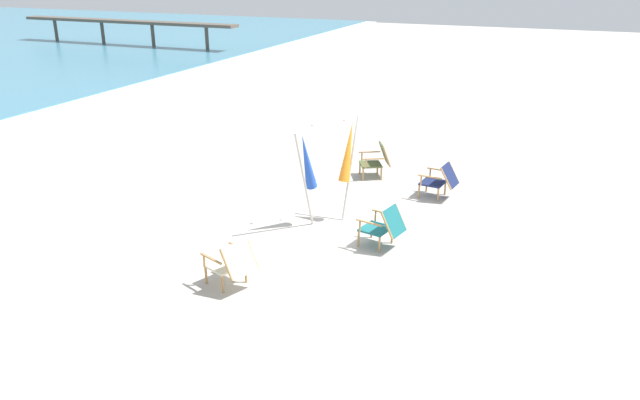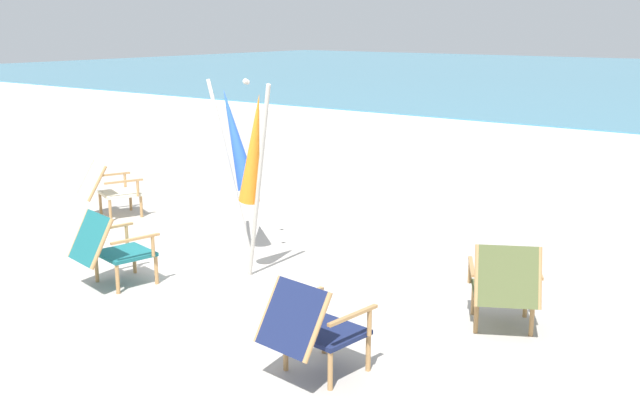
# 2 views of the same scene
# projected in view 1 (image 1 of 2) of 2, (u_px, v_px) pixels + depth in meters

# --- Properties ---
(ground_plane) EXTENTS (80.00, 80.00, 0.00)m
(ground_plane) POSITION_uv_depth(u_px,v_px,m) (356.00, 229.00, 12.04)
(ground_plane) COLOR #B2AAA0
(beach_chair_front_left) EXTENTS (0.66, 0.83, 0.78)m
(beach_chair_front_left) POSITION_uv_depth(u_px,v_px,m) (440.00, 179.00, 13.45)
(beach_chair_front_left) COLOR #19234C
(beach_chair_front_left) RESTS_ON ground
(beach_chair_back_left) EXTENTS (0.71, 0.85, 0.79)m
(beach_chair_back_left) POSITION_uv_depth(u_px,v_px,m) (384.00, 225.00, 11.13)
(beach_chair_back_left) COLOR #196066
(beach_chair_back_left) RESTS_ON ground
(beach_chair_back_right) EXTENTS (0.81, 0.92, 0.78)m
(beach_chair_back_right) POSITION_uv_depth(u_px,v_px,m) (232.00, 263.00, 9.77)
(beach_chair_back_right) COLOR beige
(beach_chair_back_right) RESTS_ON ground
(beach_chair_far_center) EXTENTS (0.83, 0.87, 0.81)m
(beach_chair_far_center) POSITION_uv_depth(u_px,v_px,m) (377.00, 160.00, 14.75)
(beach_chair_far_center) COLOR #515B33
(beach_chair_far_center) RESTS_ON ground
(umbrella_furled_blue) EXTENTS (0.75, 0.26, 2.03)m
(umbrella_furled_blue) POSITION_uv_depth(u_px,v_px,m) (307.00, 163.00, 11.60)
(umbrella_furled_blue) COLOR #B7B2A8
(umbrella_furled_blue) RESTS_ON ground
(umbrella_furled_orange) EXTENTS (0.57, 0.35, 2.08)m
(umbrella_furled_orange) POSITION_uv_depth(u_px,v_px,m) (348.00, 153.00, 12.05)
(umbrella_furled_orange) COLOR #B7B2A8
(umbrella_furled_orange) RESTS_ON ground
(pier_distant) EXTENTS (0.90, 14.56, 1.53)m
(pier_distant) POSITION_uv_depth(u_px,v_px,m) (126.00, 23.00, 36.39)
(pier_distant) COLOR brown
(pier_distant) RESTS_ON ground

